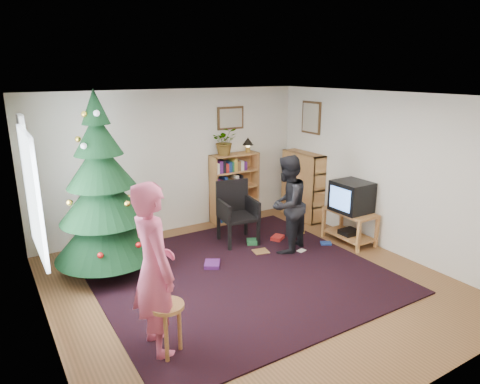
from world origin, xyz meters
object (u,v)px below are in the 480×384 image
person_standing (154,269)px  crt_tv (352,196)px  christmas_tree (103,201)px  picture_back (231,118)px  person_by_chair (287,205)px  tv_stand (350,224)px  bookshelf_right (303,185)px  picture_right (311,118)px  bookshelf_back (234,187)px  table_lamp (248,142)px  potted_plant (225,141)px  armchair (235,210)px  stool (167,316)px

person_standing → crt_tv: bearing=-75.5°
christmas_tree → picture_back: bearing=22.9°
picture_back → person_by_chair: 2.19m
tv_stand → bookshelf_right: bearing=85.1°
person_standing → picture_right: bearing=-60.0°
picture_back → tv_stand: 2.87m
bookshelf_back → table_lamp: bearing=0.0°
crt_tv → potted_plant: (-1.27, 1.97, 0.75)m
armchair → person_by_chair: bearing=-49.8°
picture_back → potted_plant: size_ratio=1.09×
picture_right → person_standing: 4.85m
armchair → stool: 3.10m
christmas_tree → armchair: (2.14, 0.08, -0.52)m
picture_right → crt_tv: size_ratio=1.04×
christmas_tree → stool: size_ratio=4.46×
potted_plant → tv_stand: bearing=-57.2°
picture_right → table_lamp: 1.27m
picture_back → picture_right: picture_right is taller
bookshelf_right → potted_plant: size_ratio=2.57×
crt_tv → person_standing: 3.95m
stool → potted_plant: 4.18m
potted_plant → bookshelf_right: bearing=-22.7°
tv_stand → person_standing: (-3.81, -1.04, 0.58)m
christmas_tree → crt_tv: christmas_tree is taller
table_lamp → christmas_tree: bearing=-161.5°
person_standing → potted_plant: bearing=-40.9°
crt_tv → stool: 3.96m
christmas_tree → bookshelf_right: (3.89, 0.42, -0.41)m
picture_back → bookshelf_right: size_ratio=0.42×
bookshelf_back → armchair: size_ratio=1.25×
armchair → tv_stand: bearing=-24.3°
bookshelf_right → person_standing: bearing=121.8°
crt_tv → potted_plant: bearing=122.7°
bookshelf_right → table_lamp: 1.35m
table_lamp → potted_plant: bearing=180.0°
christmas_tree → bookshelf_right: size_ratio=1.99×
bookshelf_back → crt_tv: size_ratio=2.26×
bookshelf_back → bookshelf_right: bearing=-26.0°
crt_tv → person_by_chair: person_by_chair is taller
christmas_tree → tv_stand: christmas_tree is taller
picture_back → potted_plant: 0.46m
bookshelf_back → person_standing: person_standing is taller
bookshelf_right → potted_plant: potted_plant is taller
tv_stand → table_lamp: 2.42m
picture_right → tv_stand: 2.15m
picture_right → table_lamp: bearing=150.1°
picture_right → potted_plant: picture_right is taller
christmas_tree → person_by_chair: bearing=-15.1°
armchair → bookshelf_back: bearing=67.5°
stool → potted_plant: bearing=51.9°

